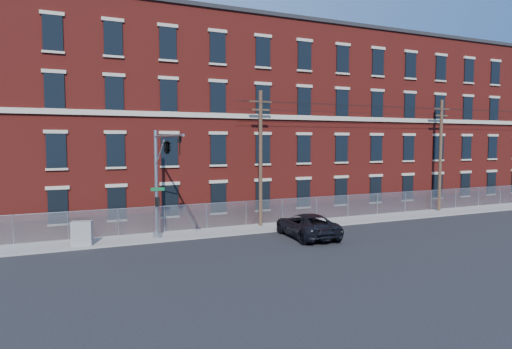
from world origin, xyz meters
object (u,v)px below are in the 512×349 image
at_px(traffic_signal_mast, 164,158).
at_px(utility_pole_near, 261,156).
at_px(pickup_truck, 307,225).
at_px(utility_cabinet, 82,233).

bearing_deg(traffic_signal_mast, utility_pole_near, 23.14).
bearing_deg(utility_pole_near, pickup_truck, -74.41).
xyz_separation_m(utility_pole_near, pickup_truck, (1.27, -4.55, -4.53)).
bearing_deg(utility_cabinet, pickup_truck, 2.55).
height_order(traffic_signal_mast, utility_pole_near, utility_pole_near).
distance_m(utility_pole_near, pickup_truck, 6.55).
relative_size(traffic_signal_mast, pickup_truck, 1.21).
relative_size(traffic_signal_mast, utility_cabinet, 4.75).
height_order(utility_pole_near, utility_cabinet, utility_pole_near).
distance_m(traffic_signal_mast, utility_pole_near, 8.70).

